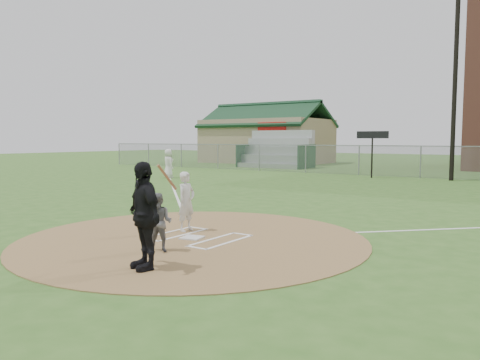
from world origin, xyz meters
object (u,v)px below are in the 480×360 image
Objects in this scene: ondeck_player at (168,163)px; home_plate at (192,238)px; batter_at_plate at (186,201)px; umpire at (144,215)px; catcher at (159,222)px.

home_plate is at bearing 158.71° from ondeck_player.
home_plate is at bearing -40.67° from batter_at_plate.
umpire is at bearing -68.31° from home_plate.
catcher is 0.71× the size of batter_at_plate.
batter_at_plate is at bearing 96.69° from catcher.
umpire is 3.61m from batter_at_plate.
catcher is at bearing 156.35° from ondeck_player.
home_plate is 0.38× the size of catcher.
catcher is at bearing -78.35° from home_plate.
umpire is at bearing -61.31° from batter_at_plate.
ondeck_player is at bearing 153.50° from umpire.
catcher is 19.56m from ondeck_player.
catcher is (0.30, -1.44, 0.62)m from home_plate.
ondeck_player is (-13.97, 15.49, -0.11)m from umpire.
ondeck_player reaches higher than batter_at_plate.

